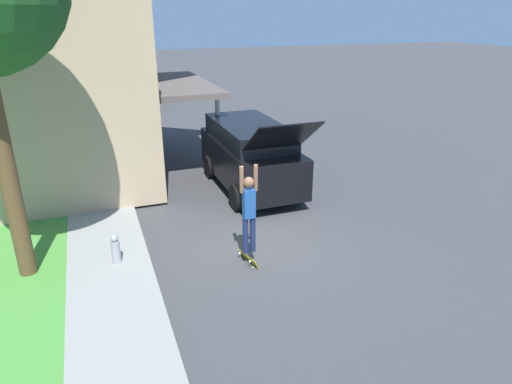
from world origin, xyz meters
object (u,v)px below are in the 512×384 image
car_down_street (137,96)px  fire_hydrant (116,249)px  skateboarder (249,208)px  suv_parked (250,154)px  skateboard (248,259)px

car_down_street → fire_hydrant: 18.62m
car_down_street → skateboarder: bearing=-89.5°
skateboarder → fire_hydrant: 3.13m
skateboarder → fire_hydrant: bearing=162.0°
skateboarder → car_down_street: bearing=90.5°
suv_parked → fire_hydrant: bearing=-142.0°
car_down_street → skateboarder: (0.15, -19.35, 0.74)m
car_down_street → skateboard: size_ratio=5.59×
suv_parked → car_down_street: (-1.77, 14.94, -0.54)m
suv_parked → car_down_street: 15.05m
fire_hydrant → car_down_street: bearing=81.7°
suv_parked → fire_hydrant: 5.71m
car_down_street → skateboard: bearing=-89.6°
suv_parked → skateboard: bearing=-110.5°
fire_hydrant → skateboarder: bearing=-18.0°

